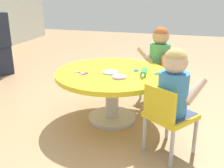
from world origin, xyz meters
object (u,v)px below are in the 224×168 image
(child_chair_right, at_px, (161,74))
(craft_table, at_px, (112,82))
(child_chair_left, at_px, (168,116))
(seated_child_left, at_px, (174,85))
(seated_child_right, at_px, (159,52))
(rolling_pin, at_px, (144,72))
(craft_scissors, at_px, (82,73))

(child_chair_right, bearing_deg, craft_table, 146.54)
(child_chair_left, height_order, child_chair_right, same)
(craft_table, xyz_separation_m, child_chair_right, (0.57, -0.38, -0.06))
(child_chair_left, height_order, seated_child_left, seated_child_left)
(craft_table, bearing_deg, seated_child_right, -30.10)
(craft_table, distance_m, seated_child_left, 0.70)
(seated_child_right, bearing_deg, seated_child_left, -167.42)
(rolling_pin, xyz_separation_m, craft_scissors, (-0.11, 0.52, -0.02))
(child_chair_right, xyz_separation_m, craft_scissors, (-0.69, 0.61, 0.16))
(child_chair_right, bearing_deg, seated_child_left, -169.13)
(child_chair_right, relative_size, rolling_pin, 2.32)
(seated_child_right, xyz_separation_m, rolling_pin, (-0.60, 0.06, -0.04))
(craft_table, height_order, seated_child_right, seated_child_right)
(craft_table, height_order, child_chair_left, child_chair_left)
(child_chair_right, bearing_deg, craft_scissors, 138.80)
(craft_table, distance_m, rolling_pin, 0.31)
(craft_table, relative_size, craft_scissors, 7.09)
(craft_table, xyz_separation_m, rolling_pin, (-0.02, -0.28, 0.12))
(seated_child_left, distance_m, seated_child_right, 1.00)
(seated_child_right, bearing_deg, craft_scissors, 141.26)
(child_chair_right, height_order, rolling_pin, child_chair_right)
(child_chair_right, xyz_separation_m, rolling_pin, (-0.58, 0.09, 0.18))
(craft_scissors, bearing_deg, child_chair_left, -111.12)
(seated_child_left, relative_size, child_chair_right, 0.95)
(craft_table, xyz_separation_m, seated_child_left, (-0.39, -0.56, 0.16))
(child_chair_right, relative_size, seated_child_right, 1.05)
(child_chair_left, bearing_deg, craft_scissors, 68.88)
(craft_scissors, bearing_deg, rolling_pin, -78.18)
(craft_table, bearing_deg, craft_scissors, 118.30)
(seated_child_left, height_order, child_chair_right, seated_child_left)
(child_chair_right, xyz_separation_m, seated_child_right, (0.02, 0.03, 0.23))
(rolling_pin, distance_m, craft_scissors, 0.53)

